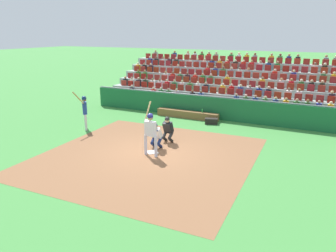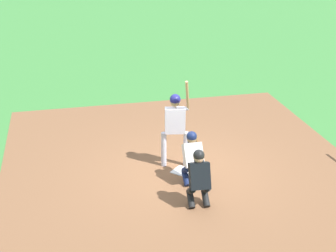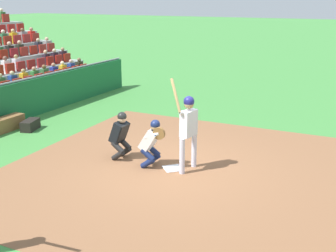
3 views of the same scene
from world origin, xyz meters
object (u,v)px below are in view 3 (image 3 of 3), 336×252
Objects in this scene: home_plate_marker at (173,168)px; home_plate_umpire at (121,133)px; catcher_crouching at (152,140)px; batter_at_plate at (188,124)px; equipment_duffel_bag at (30,125)px.

home_plate_umpire is (-0.00, -1.50, 0.69)m from home_plate_marker.
home_plate_marker is at bearing 102.47° from catcher_crouching.
home_plate_umpire is at bearing -90.01° from home_plate_marker.
batter_at_plate is 1.01m from catcher_crouching.
home_plate_marker is 0.86m from catcher_crouching.
equipment_duffel_bag is at bearing -96.95° from batter_at_plate.
equipment_duffel_bag is at bearing -101.56° from home_plate_umpire.
home_plate_umpire is at bearing -86.81° from batter_at_plate.
equipment_duffel_bag is (-0.81, -3.98, -0.54)m from home_plate_umpire.
home_plate_marker is 0.62× the size of equipment_duffel_bag.
catcher_crouching is (0.11, -0.52, 0.69)m from home_plate_marker.
catcher_crouching is (0.22, -0.87, -0.47)m from batter_at_plate.
batter_at_plate is at bearing 106.30° from home_plate_marker.
home_plate_marker is at bearing -73.70° from batter_at_plate.
home_plate_umpire is (0.10, -1.86, -0.46)m from batter_at_plate.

